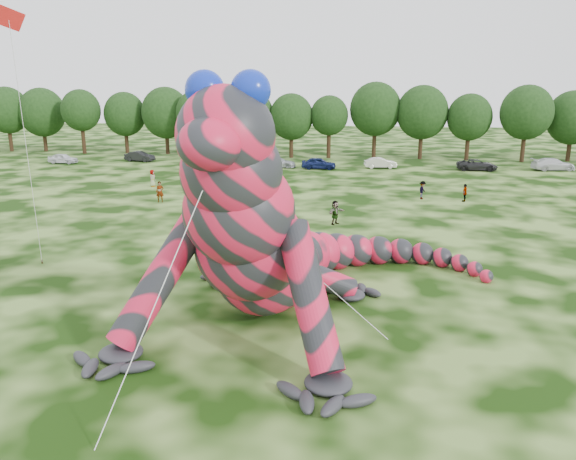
# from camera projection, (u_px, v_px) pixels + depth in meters

# --- Properties ---
(ground) EXTENTS (240.00, 240.00, 0.00)m
(ground) POSITION_uv_depth(u_px,v_px,m) (201.00, 323.00, 24.80)
(ground) COLOR #16330A
(ground) RESTS_ON ground
(inflatable_gecko) EXTENTS (20.78, 23.72, 10.78)m
(inflatable_gecko) POSITION_uv_depth(u_px,v_px,m) (273.00, 194.00, 25.45)
(inflatable_gecko) COLOR red
(inflatable_gecko) RESTS_ON ground
(flying_kite) EXTENTS (2.17, 3.53, 14.06)m
(flying_kite) POSITION_uv_depth(u_px,v_px,m) (11.00, 37.00, 27.05)
(flying_kite) COLOR red
(flying_kite) RESTS_ON ground
(tree_1) EXTENTS (6.74, 6.07, 9.81)m
(tree_1) POSITION_uv_depth(u_px,v_px,m) (8.00, 119.00, 86.05)
(tree_1) COLOR black
(tree_1) RESTS_ON ground
(tree_2) EXTENTS (7.04, 6.34, 9.64)m
(tree_2) POSITION_uv_depth(u_px,v_px,m) (43.00, 120.00, 85.98)
(tree_2) COLOR black
(tree_2) RESTS_ON ground
(tree_3) EXTENTS (5.81, 5.23, 9.44)m
(tree_3) POSITION_uv_depth(u_px,v_px,m) (82.00, 122.00, 83.34)
(tree_3) COLOR black
(tree_3) RESTS_ON ground
(tree_4) EXTENTS (6.22, 5.60, 9.06)m
(tree_4) POSITION_uv_depth(u_px,v_px,m) (125.00, 123.00, 84.08)
(tree_4) COLOR black
(tree_4) RESTS_ON ground
(tree_5) EXTENTS (7.16, 6.44, 9.80)m
(tree_5) POSITION_uv_depth(u_px,v_px,m) (166.00, 121.00, 82.79)
(tree_5) COLOR black
(tree_5) RESTS_ON ground
(tree_6) EXTENTS (6.52, 5.86, 9.49)m
(tree_6) POSITION_uv_depth(u_px,v_px,m) (199.00, 123.00, 80.35)
(tree_6) COLOR black
(tree_6) RESTS_ON ground
(tree_7) EXTENTS (6.68, 6.01, 9.48)m
(tree_7) POSITION_uv_depth(u_px,v_px,m) (250.00, 123.00, 79.39)
(tree_7) COLOR black
(tree_7) RESTS_ON ground
(tree_8) EXTENTS (6.14, 5.53, 8.94)m
(tree_8) POSITION_uv_depth(u_px,v_px,m) (291.00, 126.00, 78.78)
(tree_8) COLOR black
(tree_8) RESTS_ON ground
(tree_9) EXTENTS (5.27, 4.74, 8.68)m
(tree_9) POSITION_uv_depth(u_px,v_px,m) (329.00, 127.00, 78.40)
(tree_9) COLOR black
(tree_9) RESTS_ON ground
(tree_10) EXTENTS (7.09, 6.38, 10.50)m
(tree_10) POSITION_uv_depth(u_px,v_px,m) (375.00, 120.00, 78.43)
(tree_10) COLOR black
(tree_10) RESTS_ON ground
(tree_11) EXTENTS (7.01, 6.31, 10.07)m
(tree_11) POSITION_uv_depth(u_px,v_px,m) (422.00, 122.00, 77.20)
(tree_11) COLOR black
(tree_11) RESTS_ON ground
(tree_12) EXTENTS (5.99, 5.39, 8.97)m
(tree_12) POSITION_uv_depth(u_px,v_px,m) (469.00, 127.00, 76.01)
(tree_12) COLOR black
(tree_12) RESTS_ON ground
(tree_13) EXTENTS (6.83, 6.15, 10.13)m
(tree_13) POSITION_uv_depth(u_px,v_px,m) (525.00, 124.00, 74.25)
(tree_13) COLOR black
(tree_13) RESTS_ON ground
(tree_14) EXTENTS (6.82, 6.14, 9.40)m
(tree_14) POSITION_uv_depth(u_px,v_px,m) (572.00, 126.00, 74.95)
(tree_14) COLOR black
(tree_14) RESTS_ON ground
(car_0) EXTENTS (3.91, 1.72, 1.31)m
(car_0) POSITION_uv_depth(u_px,v_px,m) (63.00, 158.00, 73.93)
(car_0) COLOR silver
(car_0) RESTS_ON ground
(car_1) EXTENTS (4.28, 2.12, 1.35)m
(car_1) POSITION_uv_depth(u_px,v_px,m) (140.00, 156.00, 75.81)
(car_1) COLOR black
(car_1) RESTS_ON ground
(car_2) EXTENTS (5.63, 2.96, 1.51)m
(car_2) POSITION_uv_depth(u_px,v_px,m) (217.00, 158.00, 74.05)
(car_2) COLOR maroon
(car_2) RESTS_ON ground
(car_3) EXTENTS (4.56, 1.94, 1.31)m
(car_3) POSITION_uv_depth(u_px,v_px,m) (278.00, 162.00, 70.38)
(car_3) COLOR #AEB2B8
(car_3) RESTS_ON ground
(car_4) EXTENTS (4.23, 1.72, 1.44)m
(car_4) POSITION_uv_depth(u_px,v_px,m) (319.00, 163.00, 69.03)
(car_4) COLOR #111A49
(car_4) RESTS_ON ground
(car_5) EXTENTS (4.14, 2.01, 1.31)m
(car_5) POSITION_uv_depth(u_px,v_px,m) (380.00, 163.00, 69.80)
(car_5) COLOR beige
(car_5) RESTS_ON ground
(car_6) EXTENTS (4.84, 2.29, 1.34)m
(car_6) POSITION_uv_depth(u_px,v_px,m) (477.00, 165.00, 67.96)
(car_6) COLOR black
(car_6) RESTS_ON ground
(car_7) EXTENTS (5.40, 2.99, 1.48)m
(car_7) POSITION_uv_depth(u_px,v_px,m) (553.00, 164.00, 67.98)
(car_7) COLOR silver
(car_7) RESTS_ON ground
(spectator_5) EXTENTS (1.41, 1.68, 1.81)m
(spectator_5) POSITION_uv_depth(u_px,v_px,m) (335.00, 212.00, 41.92)
(spectator_5) COLOR gray
(spectator_5) RESTS_ON ground
(spectator_2) EXTENTS (1.01, 1.23, 1.66)m
(spectator_2) POSITION_uv_depth(u_px,v_px,m) (422.00, 190.00, 51.07)
(spectator_2) COLOR gray
(spectator_2) RESTS_ON ground
(spectator_3) EXTENTS (0.68, 1.01, 1.60)m
(spectator_3) POSITION_uv_depth(u_px,v_px,m) (465.00, 193.00, 50.02)
(spectator_3) COLOR gray
(spectator_3) RESTS_ON ground
(spectator_0) EXTENTS (0.77, 0.60, 1.86)m
(spectator_0) POSITION_uv_depth(u_px,v_px,m) (160.00, 192.00, 49.75)
(spectator_0) COLOR gray
(spectator_0) RESTS_ON ground
(spectator_4) EXTENTS (0.57, 0.85, 1.71)m
(spectator_4) POSITION_uv_depth(u_px,v_px,m) (152.00, 178.00, 57.34)
(spectator_4) COLOR gray
(spectator_4) RESTS_ON ground
(spectator_1) EXTENTS (0.87, 0.98, 1.66)m
(spectator_1) POSITION_uv_depth(u_px,v_px,m) (217.00, 200.00, 46.89)
(spectator_1) COLOR gray
(spectator_1) RESTS_ON ground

